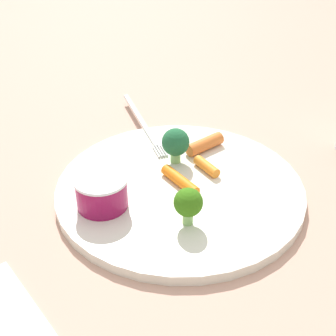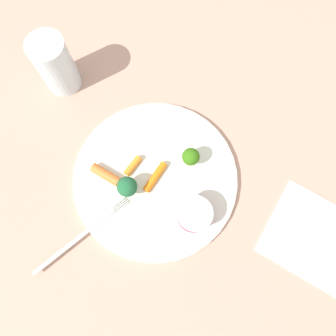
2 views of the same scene
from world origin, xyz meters
name	(u,v)px [view 2 (image 2 of 2)]	position (x,y,z in m)	size (l,w,h in m)	color
ground_plane	(155,179)	(0.00, 0.00, 0.00)	(2.40, 2.40, 0.00)	tan
plate	(155,179)	(0.00, 0.00, 0.01)	(0.29, 0.29, 0.01)	silver
sauce_cup	(194,215)	(0.08, -0.04, 0.03)	(0.06, 0.06, 0.04)	maroon
broccoli_floret_0	(191,157)	(0.05, 0.05, 0.04)	(0.03, 0.03, 0.04)	#90C66C
broccoli_floret_1	(127,187)	(-0.04, -0.03, 0.04)	(0.03, 0.03, 0.04)	#83C370
carrot_stick_0	(133,166)	(-0.04, 0.01, 0.02)	(0.01, 0.01, 0.04)	orange
carrot_stick_1	(106,175)	(-0.08, -0.02, 0.02)	(0.02, 0.02, 0.05)	orange
carrot_stick_2	(156,179)	(0.00, 0.00, 0.02)	(0.01, 0.01, 0.06)	orange
fork	(83,234)	(-0.08, -0.13, 0.01)	(0.11, 0.16, 0.00)	beige
drinking_glass	(55,65)	(-0.23, 0.13, 0.06)	(0.06, 0.06, 0.11)	silver
napkin	(314,237)	(0.29, -0.01, 0.00)	(0.15, 0.14, 0.00)	silver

